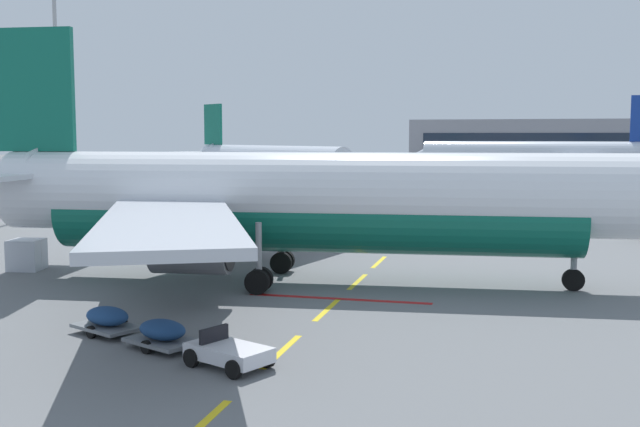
{
  "coord_description": "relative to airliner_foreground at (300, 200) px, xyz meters",
  "views": [
    {
      "loc": [
        25.21,
        -9.48,
        6.96
      ],
      "look_at": [
        16.63,
        24.06,
        3.45
      ],
      "focal_mm": 43.02,
      "sensor_mm": 36.0,
      "label": 1
    }
  ],
  "objects": [
    {
      "name": "apron_paint_markings",
      "position": [
        2.58,
        11.2,
        -3.95
      ],
      "size": [
        8.0,
        93.62,
        0.01
      ],
      "color": "yellow",
      "rests_on": "ground"
    },
    {
      "name": "airliner_far_center",
      "position": [
        -20.83,
        57.89,
        -0.28
      ],
      "size": [
        29.48,
        27.43,
        11.32
      ],
      "color": "silver",
      "rests_on": "ground"
    },
    {
      "name": "apron_light_mast_near",
      "position": [
        -31.57,
        28.84,
        13.9
      ],
      "size": [
        1.8,
        1.8,
        29.27
      ],
      "color": "slate",
      "rests_on": "ground"
    },
    {
      "name": "uld_cargo_container",
      "position": [
        -14.78,
        -0.16,
        -3.15
      ],
      "size": [
        1.85,
        1.82,
        1.6
      ],
      "color": "#B7BCC6",
      "rests_on": "ground"
    },
    {
      "name": "airliner_foreground",
      "position": [
        0.0,
        0.0,
        0.0
      ],
      "size": [
        34.82,
        34.47,
        12.2
      ],
      "color": "white",
      "rests_on": "ground"
    },
    {
      "name": "baggage_train",
      "position": [
        -1.25,
        -12.11,
        -3.42
      ],
      "size": [
        8.42,
        4.96,
        1.14
      ],
      "color": "silver",
      "rests_on": "ground"
    },
    {
      "name": "airliner_far_right",
      "position": [
        12.93,
        73.56,
        0.01
      ],
      "size": [
        34.84,
        34.63,
        12.22
      ],
      "color": "silver",
      "rests_on": "ground"
    },
    {
      "name": "terminal_satellite",
      "position": [
        25.35,
        135.98,
        1.24
      ],
      "size": [
        74.77,
        19.27,
        11.93
      ],
      "color": "gray",
      "rests_on": "ground"
    }
  ]
}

